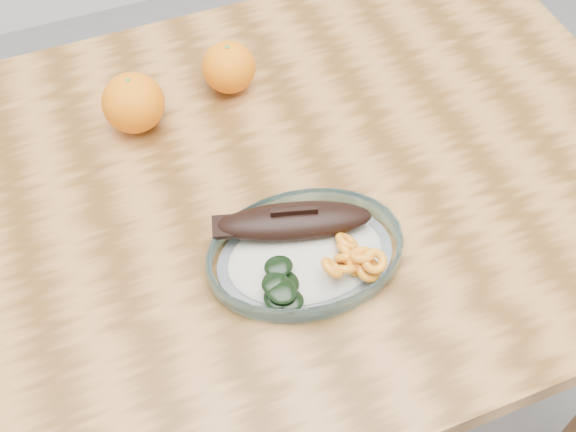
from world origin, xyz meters
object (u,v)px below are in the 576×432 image
Objects in this scene: dining_table at (259,229)px; orange_right at (229,67)px; orange_left at (133,103)px; plated_meal at (305,251)px.

dining_table is 14.81× the size of orange_right.
orange_left reaches higher than orange_right.
orange_right is (0.15, 0.03, -0.00)m from orange_left.
plated_meal is 0.34m from orange_left.
dining_table is at bearing -98.75° from orange_right.
orange_left is 1.11× the size of orange_right.
plated_meal is at bearing -92.48° from orange_right.
orange_left is at bearing 118.65° from plated_meal.
orange_left is (-0.14, 0.31, 0.03)m from plated_meal.
orange_right reaches higher than dining_table.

